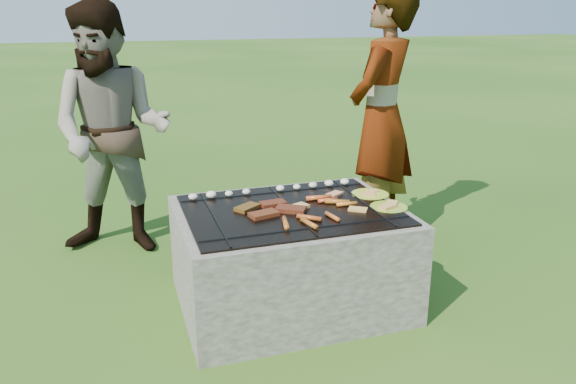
% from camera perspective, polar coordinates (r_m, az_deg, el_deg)
% --- Properties ---
extents(lawn, '(60.00, 60.00, 0.00)m').
position_cam_1_polar(lawn, '(3.51, 0.26, -11.16)').
color(lawn, '#214B12').
rests_on(lawn, ground).
extents(fire_pit, '(1.30, 1.00, 0.62)m').
position_cam_1_polar(fire_pit, '(3.38, 0.26, -6.99)').
color(fire_pit, '#9B948A').
rests_on(fire_pit, ground).
extents(mushrooms, '(1.06, 0.06, 0.04)m').
position_cam_1_polar(mushrooms, '(3.56, -1.54, 0.33)').
color(mushrooms, beige).
rests_on(mushrooms, fire_pit).
extents(pork_slabs, '(0.41, 0.28, 0.02)m').
position_cam_1_polar(pork_slabs, '(3.23, -1.76, -1.72)').
color(pork_slabs, brown).
rests_on(pork_slabs, fire_pit).
extents(sausages, '(0.53, 0.47, 0.03)m').
position_cam_1_polar(sausages, '(3.20, 3.12, -1.85)').
color(sausages, orange).
rests_on(sausages, fire_pit).
extents(bread_on_grate, '(0.46, 0.41, 0.02)m').
position_cam_1_polar(bread_on_grate, '(3.32, 3.54, -1.22)').
color(bread_on_grate, '#DEBF71').
rests_on(bread_on_grate, fire_pit).
extents(plate_far, '(0.25, 0.25, 0.03)m').
position_cam_1_polar(plate_far, '(3.56, 8.33, -0.25)').
color(plate_far, yellow).
rests_on(plate_far, fire_pit).
extents(plate_near, '(0.27, 0.27, 0.03)m').
position_cam_1_polar(plate_near, '(3.35, 10.20, -1.51)').
color(plate_near, '#CFD132').
rests_on(plate_near, fire_pit).
extents(cook, '(0.82, 0.80, 1.90)m').
position_cam_1_polar(cook, '(4.25, 9.45, 7.49)').
color(cook, gray).
rests_on(cook, ground).
extents(bystander, '(1.05, 0.94, 1.78)m').
position_cam_1_polar(bystander, '(4.15, -17.42, 5.81)').
color(bystander, '#A6988A').
rests_on(bystander, ground).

